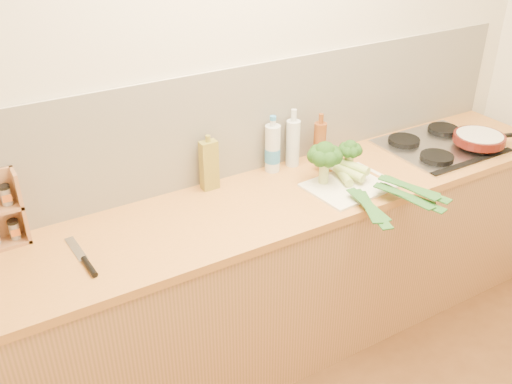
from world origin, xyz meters
TOP-DOWN VIEW (x-y plane):
  - room_shell at (0.00, 1.49)m, footprint 3.50×3.50m
  - counter at (0.00, 1.20)m, footprint 3.20×0.62m
  - gas_hob at (1.02, 1.20)m, footprint 0.58×0.50m
  - chopping_board at (0.32, 1.10)m, footprint 0.43×0.33m
  - broccoli_left at (0.22, 1.18)m, footprint 0.17×0.17m
  - broccoli_right at (0.39, 1.20)m, footprint 0.12×0.12m
  - leek_front at (0.29, 1.06)m, footprint 0.23×0.63m
  - leek_mid at (0.35, 1.07)m, footprint 0.22×0.70m
  - leek_back at (0.40, 1.07)m, footprint 0.24×0.67m
  - chefs_knife at (-0.94, 1.13)m, footprint 0.05×0.32m
  - skillet at (1.18, 1.08)m, footprint 0.39×0.27m
  - oil_tin at (-0.26, 1.43)m, footprint 0.08×0.05m
  - glass_bottle at (0.21, 1.43)m, footprint 0.07×0.07m
  - amber_bottle at (0.36, 1.41)m, footprint 0.06×0.06m
  - water_bottle at (0.09, 1.43)m, footprint 0.08×0.08m

SIDE VIEW (x-z plane):
  - counter at x=0.00m, z-range 0.00..0.90m
  - chopping_board at x=0.32m, z-range 0.90..0.91m
  - chefs_knife at x=-0.94m, z-range 0.90..0.92m
  - gas_hob at x=1.02m, z-range 0.89..0.93m
  - leek_front at x=0.29m, z-range 0.91..0.96m
  - leek_mid at x=0.35m, z-range 0.93..0.97m
  - skillet at x=1.18m, z-range 0.94..0.99m
  - leek_back at x=0.40m, z-range 0.95..0.99m
  - amber_bottle at x=0.36m, z-range 0.88..1.14m
  - water_bottle at x=0.09m, z-range 0.88..1.15m
  - oil_tin at x=-0.26m, z-range 0.89..1.16m
  - glass_bottle at x=0.21m, z-range 0.88..1.17m
  - broccoli_right at x=0.39m, z-range 0.94..1.12m
  - broccoli_left at x=0.22m, z-range 0.95..1.16m
  - room_shell at x=0.00m, z-range -0.58..2.92m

